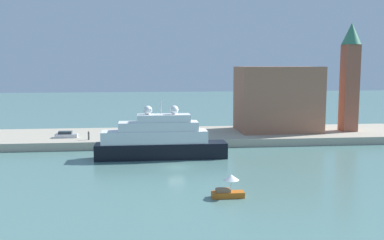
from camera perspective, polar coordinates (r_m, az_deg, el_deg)
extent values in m
plane|color=slate|center=(72.53, -1.96, -6.05)|extent=(400.00, 400.00, 0.00)
cube|color=#ADA38E|center=(97.78, -3.12, -2.15)|extent=(110.00, 19.87, 1.61)
cube|color=black|center=(79.47, -3.92, -3.89)|extent=(23.05, 4.42, 2.75)
cube|color=white|center=(79.00, -4.77, -2.14)|extent=(18.44, 4.07, 2.19)
cube|color=white|center=(78.74, -4.28, -0.78)|extent=(13.83, 3.71, 1.56)
cube|color=white|center=(78.60, -3.62, 0.25)|extent=(9.22, 3.36, 1.29)
cylinder|color=silver|center=(78.37, -3.96, 1.64)|extent=(0.16, 0.16, 2.53)
sphere|color=white|center=(78.55, -2.28, 1.30)|extent=(1.55, 1.55, 1.55)
sphere|color=white|center=(78.36, -5.65, 1.26)|extent=(1.55, 1.55, 1.55)
cube|color=#C66019|center=(56.78, 4.57, -9.43)|extent=(4.04, 1.51, 0.73)
cube|color=#8C6647|center=(56.50, 3.97, -8.89)|extent=(1.78, 1.21, 0.43)
cylinder|color=#B2B2B2|center=(56.55, 4.99, -8.33)|extent=(0.06, 0.06, 1.48)
cone|color=white|center=(56.27, 5.00, -7.26)|extent=(1.99, 1.99, 0.70)
cube|color=#9E664C|center=(102.41, 10.80, 2.66)|extent=(17.66, 12.22, 14.37)
cube|color=#93513D|center=(105.84, 19.36, 3.83)|extent=(3.29, 3.29, 19.18)
cone|color=#387A5B|center=(105.92, 19.63, 10.31)|extent=(4.28, 4.28, 4.76)
cube|color=silver|center=(95.21, -15.65, -1.93)|extent=(4.44, 1.79, 0.77)
cube|color=#262D33|center=(95.15, -15.80, -1.54)|extent=(2.66, 1.61, 0.54)
cylinder|color=#4C4C4C|center=(91.07, -12.99, -1.99)|extent=(0.36, 0.36, 1.58)
sphere|color=tan|center=(90.93, -13.01, -1.42)|extent=(0.24, 0.24, 0.24)
cylinder|color=black|center=(89.42, -4.76, -2.27)|extent=(0.53, 0.53, 0.74)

